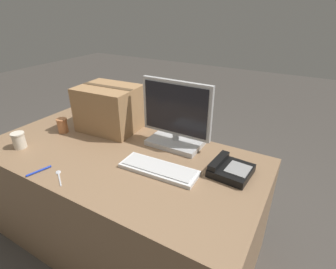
% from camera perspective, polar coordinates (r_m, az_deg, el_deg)
% --- Properties ---
extents(ground_plane, '(12.00, 12.00, 0.00)m').
position_cam_1_polar(ground_plane, '(2.15, -9.08, -21.33)').
color(ground_plane, '#47423D').
extents(office_desk, '(1.80, 0.90, 0.74)m').
position_cam_1_polar(office_desk, '(1.89, -9.90, -13.82)').
color(office_desk, '#8C6B4C').
rests_on(office_desk, ground_plane).
extents(monitor, '(0.48, 0.24, 0.43)m').
position_cam_1_polar(monitor, '(1.68, 1.74, 3.12)').
color(monitor, '#B7B7B7').
rests_on(monitor, office_desk).
extents(keyboard, '(0.46, 0.18, 0.03)m').
position_cam_1_polar(keyboard, '(1.48, -2.02, -7.47)').
color(keyboard, silver).
rests_on(keyboard, office_desk).
extents(desk_phone, '(0.22, 0.22, 0.07)m').
position_cam_1_polar(desk_phone, '(1.49, 13.32, -7.40)').
color(desk_phone, black).
rests_on(desk_phone, office_desk).
extents(paper_cup_left, '(0.08, 0.08, 0.10)m').
position_cam_1_polar(paper_cup_left, '(1.95, -29.70, -1.10)').
color(paper_cup_left, beige).
rests_on(paper_cup_left, office_desk).
extents(paper_cup_right, '(0.08, 0.08, 0.10)m').
position_cam_1_polar(paper_cup_right, '(2.05, -21.99, 1.85)').
color(paper_cup_right, '#BC7547').
rests_on(paper_cup_right, office_desk).
extents(spoon, '(0.14, 0.10, 0.00)m').
position_cam_1_polar(spoon, '(1.57, -22.68, -8.15)').
color(spoon, silver).
rests_on(spoon, office_desk).
extents(cardboard_box, '(0.44, 0.36, 0.32)m').
position_cam_1_polar(cardboard_box, '(1.96, -12.61, 5.62)').
color(cardboard_box, '#9E754C').
rests_on(cardboard_box, office_desk).
extents(pen_marker, '(0.05, 0.14, 0.01)m').
position_cam_1_polar(pen_marker, '(1.65, -26.30, -7.13)').
color(pen_marker, '#1933B2').
rests_on(pen_marker, office_desk).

